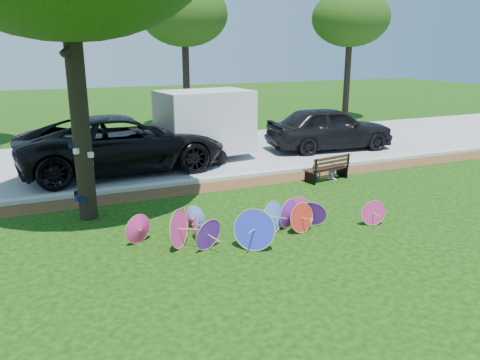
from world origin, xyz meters
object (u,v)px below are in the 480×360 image
object	(u,v)px
parasol_pile	(249,221)
park_bench	(326,168)
person_right	(334,163)
person_left	(316,165)
black_van	(124,144)
cargo_trailer	(205,122)
dark_pickup	(330,128)

from	to	relation	value
parasol_pile	park_bench	bearing A→B (deg)	37.89
parasol_pile	person_right	distance (m)	5.72
park_bench	person_left	distance (m)	0.37
black_van	person_left	world-z (taller)	black_van
cargo_trailer	person_left	size ratio (longest dim) A/B	3.17
dark_pickup	park_bench	size ratio (longest dim) A/B	3.36
dark_pickup	park_bench	bearing A→B (deg)	150.74
dark_pickup	person_right	distance (m)	4.71
dark_pickup	person_left	world-z (taller)	dark_pickup
parasol_pile	dark_pickup	xyz separation A→B (m)	(7.10, 7.35, 0.54)
cargo_trailer	person_right	bearing A→B (deg)	-61.70
dark_pickup	parasol_pile	bearing A→B (deg)	141.83
cargo_trailer	person_left	world-z (taller)	cargo_trailer
black_van	dark_pickup	size ratio (longest dim) A/B	1.32
dark_pickup	park_bench	world-z (taller)	dark_pickup
parasol_pile	black_van	distance (m)	7.29
dark_pickup	black_van	bearing A→B (deg)	97.50
black_van	cargo_trailer	xyz separation A→B (m)	(3.18, 0.51, 0.49)
parasol_pile	park_bench	size ratio (longest dim) A/B	3.83
person_right	black_van	bearing A→B (deg)	125.05
dark_pickup	cargo_trailer	world-z (taller)	cargo_trailer
person_left	person_right	distance (m)	0.70
black_van	person_right	distance (m)	7.20
dark_pickup	person_left	xyz separation A→B (m)	(-3.18, -3.98, -0.38)
park_bench	dark_pickup	bearing A→B (deg)	44.61
parasol_pile	dark_pickup	bearing A→B (deg)	46.01
dark_pickup	cargo_trailer	bearing A→B (deg)	93.13
parasol_pile	person_right	xyz separation A→B (m)	(4.61, 3.37, 0.15)
dark_pickup	person_left	distance (m)	5.12
black_van	person_right	xyz separation A→B (m)	(6.14, -3.73, -0.46)
cargo_trailer	park_bench	world-z (taller)	cargo_trailer
cargo_trailer	person_left	bearing A→B (deg)	-68.55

